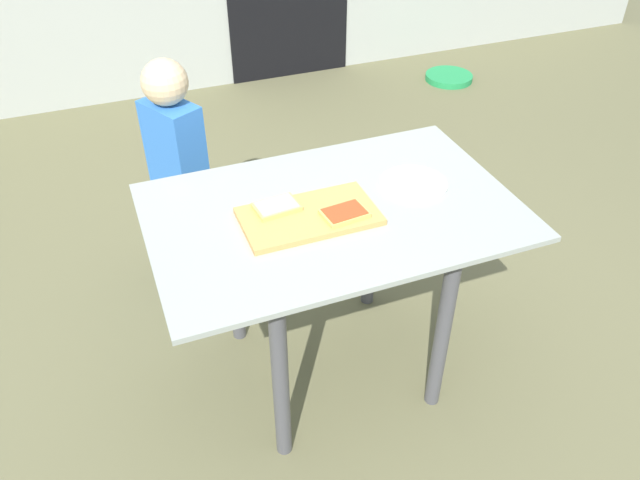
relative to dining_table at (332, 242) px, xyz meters
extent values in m
plane|color=#686544|center=(0.00, 0.00, -0.63)|extent=(16.00, 16.00, 0.00)
cube|color=#99A197|center=(0.00, 0.00, 0.13)|extent=(1.21, 0.79, 0.02)
cylinder|color=#4C4C51|center=(-0.30, -0.30, -0.26)|extent=(0.05, 0.05, 0.75)
cylinder|color=#4C4C51|center=(0.30, -0.30, -0.26)|extent=(0.05, 0.05, 0.75)
cylinder|color=#4C4C51|center=(-0.30, 0.30, -0.26)|extent=(0.05, 0.05, 0.75)
cylinder|color=#4C4C51|center=(0.30, 0.30, -0.26)|extent=(0.05, 0.05, 0.75)
cube|color=tan|center=(-0.09, -0.02, 0.15)|extent=(0.44, 0.24, 0.02)
cube|color=#DDB45B|center=(-0.18, 0.04, 0.16)|extent=(0.15, 0.11, 0.02)
cube|color=beige|center=(-0.18, 0.04, 0.17)|extent=(0.14, 0.10, 0.00)
cube|color=#DDB45B|center=(0.01, -0.07, 0.16)|extent=(0.15, 0.11, 0.02)
cube|color=#BF441E|center=(0.01, -0.07, 0.17)|extent=(0.14, 0.10, 0.00)
cylinder|color=white|center=(0.32, 0.04, 0.14)|extent=(0.24, 0.24, 0.01)
cylinder|color=navy|center=(-0.42, 0.81, -0.39)|extent=(0.09, 0.09, 0.49)
cylinder|color=navy|center=(-0.36, 0.69, -0.39)|extent=(0.09, 0.09, 0.49)
cube|color=blue|center=(-0.39, 0.75, 0.05)|extent=(0.23, 0.28, 0.39)
sphere|color=#DBBB8C|center=(-0.39, 0.75, 0.33)|extent=(0.18, 0.18, 0.18)
cylinder|color=#24934D|center=(1.88, 2.27, -0.61)|extent=(0.35, 0.35, 0.04)
camera|label=1|loc=(-0.66, -1.57, 1.33)|focal=35.41mm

